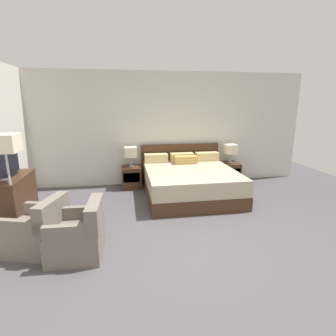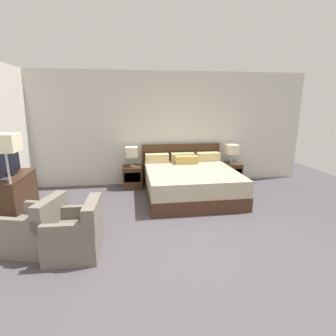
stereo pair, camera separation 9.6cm
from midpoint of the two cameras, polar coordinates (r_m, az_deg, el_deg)
ground_plane at (r=3.86m, az=4.63°, el=-17.44°), size 9.85×9.85×0.00m
wall_back at (r=6.58m, az=-2.15°, el=8.46°), size 7.38×0.06×2.75m
bed at (r=5.82m, az=4.18°, el=-2.84°), size 1.98×2.14×1.00m
nightstand_left at (r=6.41m, az=-8.38°, el=-1.97°), size 0.45×0.48×0.52m
nightstand_right at (r=6.91m, az=12.83°, el=-1.00°), size 0.45×0.48×0.52m
table_lamp_left at (r=6.28m, az=-8.58°, el=3.41°), size 0.28×0.28×0.47m
table_lamp_right at (r=6.79m, az=13.10°, el=4.00°), size 0.28×0.28×0.47m
dresser at (r=5.14m, az=-31.50°, el=-6.00°), size 0.55×1.06×0.84m
tv at (r=5.05m, az=-32.07°, el=1.38°), size 0.18×0.81×0.52m
armchair_by_window at (r=4.17m, az=-26.94°, el=-12.08°), size 0.85×0.84×0.76m
armchair_companion at (r=3.83m, az=-19.51°, el=-13.67°), size 0.72×0.71×0.76m
floor_lamp at (r=4.41m, az=-32.45°, el=3.24°), size 0.36×0.36×1.59m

